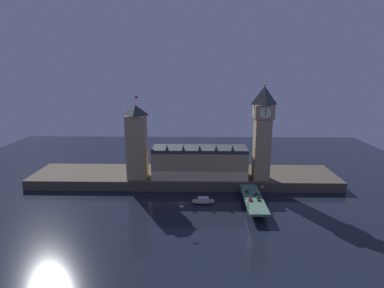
% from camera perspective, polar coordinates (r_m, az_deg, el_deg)
% --- Properties ---
extents(ground_plane, '(400.00, 400.00, 0.00)m').
position_cam_1_polar(ground_plane, '(203.57, -1.87, -10.39)').
color(ground_plane, black).
extents(embankment, '(220.00, 42.00, 6.90)m').
position_cam_1_polar(embankment, '(238.64, -1.38, -5.89)').
color(embankment, '#4C4438').
rests_on(embankment, ground_plane).
extents(parliament_hall, '(66.05, 22.06, 25.21)m').
position_cam_1_polar(parliament_hall, '(226.88, 1.36, -3.21)').
color(parliament_hall, tan).
rests_on(parliament_hall, embankment).
extents(clock_tower, '(13.10, 13.21, 65.36)m').
position_cam_1_polar(clock_tower, '(221.15, 12.44, 2.43)').
color(clock_tower, tan).
rests_on(clock_tower, embankment).
extents(victoria_tower, '(13.33, 13.33, 57.05)m').
position_cam_1_polar(victoria_tower, '(223.95, -9.82, 0.39)').
color(victoria_tower, tan).
rests_on(victoria_tower, embankment).
extents(bridge, '(11.15, 46.00, 5.90)m').
position_cam_1_polar(bridge, '(199.75, 10.82, -9.74)').
color(bridge, '#4C7560').
rests_on(bridge, ground_plane).
extents(car_northbound_lead, '(1.97, 4.46, 1.31)m').
position_cam_1_polar(car_northbound_lead, '(206.06, 9.79, -8.32)').
color(car_northbound_lead, '#235633').
rests_on(car_northbound_lead, bridge).
extents(car_northbound_trail, '(1.96, 4.53, 1.40)m').
position_cam_1_polar(car_northbound_trail, '(194.95, 10.31, -9.61)').
color(car_northbound_trail, red).
rests_on(car_northbound_trail, bridge).
extents(car_southbound_lead, '(2.03, 4.77, 1.45)m').
position_cam_1_polar(car_southbound_lead, '(196.45, 11.71, -9.49)').
color(car_southbound_lead, '#235633').
rests_on(car_southbound_lead, bridge).
extents(car_southbound_trail, '(2.03, 4.65, 1.46)m').
position_cam_1_polar(car_southbound_trail, '(202.10, 11.39, -8.81)').
color(car_southbound_trail, '#235633').
rests_on(car_southbound_trail, bridge).
extents(pedestrian_near_rail, '(0.38, 0.38, 1.76)m').
position_cam_1_polar(pedestrian_near_rail, '(188.34, 9.89, -10.34)').
color(pedestrian_near_rail, black).
rests_on(pedestrian_near_rail, bridge).
extents(pedestrian_mid_walk, '(0.38, 0.38, 1.76)m').
position_cam_1_polar(pedestrian_mid_walk, '(202.87, 12.07, -8.68)').
color(pedestrian_mid_walk, black).
rests_on(pedestrian_mid_walk, bridge).
extents(pedestrian_far_rail, '(0.38, 0.38, 1.79)m').
position_cam_1_polar(pedestrian_far_rail, '(210.75, 8.90, -7.70)').
color(pedestrian_far_rail, black).
rests_on(pedestrian_far_rail, bridge).
extents(street_lamp_near, '(1.34, 0.60, 6.21)m').
position_cam_1_polar(street_lamp_near, '(183.45, 9.99, -10.00)').
color(street_lamp_near, '#2D3333').
rests_on(street_lamp_near, bridge).
extents(street_lamp_mid, '(1.34, 0.60, 7.21)m').
position_cam_1_polar(street_lamp_mid, '(198.47, 12.42, -8.10)').
color(street_lamp_mid, '#2D3333').
rests_on(street_lamp_mid, bridge).
extents(street_lamp_far, '(1.34, 0.60, 7.22)m').
position_cam_1_polar(street_lamp_far, '(210.34, 8.80, -6.70)').
color(street_lamp_far, '#2D3333').
rests_on(street_lamp_far, bridge).
extents(boat_upstream, '(14.90, 5.33, 4.07)m').
position_cam_1_polar(boat_upstream, '(202.04, 2.01, -10.12)').
color(boat_upstream, '#B2A893').
rests_on(boat_upstream, ground_plane).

